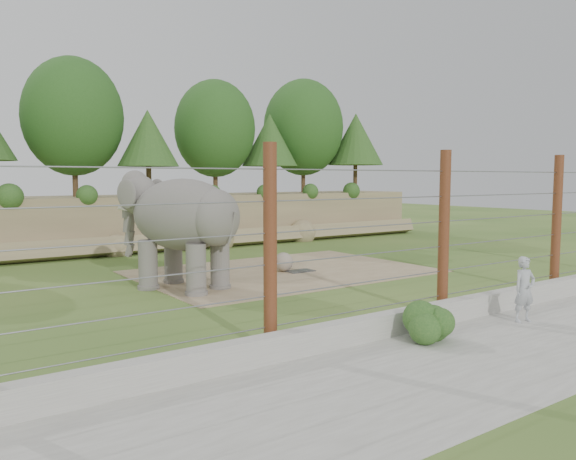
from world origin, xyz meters
TOP-DOWN VIEW (x-y plane):
  - ground at (0.00, 0.00)m, footprint 90.00×90.00m
  - back_embankment at (0.59, 12.68)m, footprint 30.00×5.52m
  - dirt_patch at (0.50, 3.00)m, footprint 10.00×7.00m
  - drain_grate at (0.96, 2.62)m, footprint 1.00×0.60m
  - elephant at (-3.72, 2.16)m, footprint 3.47×4.67m
  - stone_ball at (0.47, 2.95)m, footprint 0.68×0.68m
  - retaining_wall at (0.00, -5.00)m, footprint 26.00×0.35m
  - walkway at (0.00, -7.00)m, footprint 26.00×4.00m
  - barrier_fence at (0.00, -4.50)m, footprint 20.26×0.26m
  - walkway_shrub at (-2.04, -5.80)m, footprint 0.79×0.79m
  - zookeeper at (1.03, -6.01)m, footprint 0.63×0.50m

SIDE VIEW (x-z plane):
  - ground at x=0.00m, z-range 0.00..0.00m
  - walkway at x=0.00m, z-range 0.00..0.01m
  - dirt_patch at x=0.50m, z-range 0.00..0.02m
  - drain_grate at x=0.96m, z-range 0.02..0.05m
  - retaining_wall at x=0.00m, z-range 0.00..0.50m
  - stone_ball at x=0.47m, z-range 0.02..0.70m
  - walkway_shrub at x=-2.04m, z-range 0.01..0.80m
  - zookeeper at x=1.03m, z-range 0.01..1.54m
  - elephant at x=-3.72m, z-range 0.00..3.48m
  - barrier_fence at x=0.00m, z-range 0.00..4.00m
  - back_embankment at x=0.59m, z-range -0.42..8.35m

